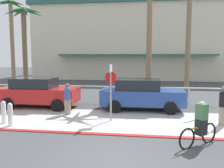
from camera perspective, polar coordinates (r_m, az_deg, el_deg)
name	(u,v)px	position (r m, az deg, el deg)	size (l,w,h in m)	color
ground_plane	(132,99)	(16.93, 4.74, -3.42)	(80.00, 80.00, 0.00)	#424447
sidewalk_strip	(125,121)	(11.28, 3.04, -8.51)	(44.00, 4.00, 0.02)	beige
curb_paint	(120,135)	(9.37, 1.96, -11.66)	(44.00, 0.24, 0.03)	maroon
building_backdrop	(138,42)	(34.43, 5.93, 9.62)	(26.05, 12.85, 9.46)	beige
rail_fence	(131,90)	(15.32, 4.45, -1.30)	(25.52, 0.08, 1.04)	white
stop_sign_bike_lane	(111,84)	(10.96, -0.28, -0.06)	(0.52, 0.56, 2.56)	gray
bollard_0	(10,114)	(11.17, -22.47, -6.49)	(0.20, 0.20, 1.00)	white
bollard_1	(4,112)	(11.74, -23.77, -5.93)	(0.20, 0.20, 1.00)	white
palm_tree_1	(12,26)	(23.86, -22.21, 12.25)	(2.66, 2.70, 7.78)	#846B4C
palm_tree_2	(24,30)	(19.48, -19.60, 11.74)	(2.71, 2.86, 6.44)	brown
palm_tree_3	(150,7)	(17.29, 8.80, 17.11)	(2.91, 2.92, 8.46)	#846B4C
palm_tree_4	(190,3)	(19.63, 17.58, 17.41)	(3.16, 3.40, 9.29)	#846B4C
car_red_1	(38,92)	(14.63, -16.75, -1.83)	(4.40, 2.02, 1.69)	red
car_blue_2	(141,94)	(13.38, 6.81, -2.36)	(4.40, 2.02, 1.69)	#284793
cyclist_yellow_0	(200,125)	(8.69, 19.73, -8.86)	(1.42, 1.23, 1.50)	black
pedestrian_0	(67,100)	(12.49, -10.26, -3.76)	(0.39, 0.46, 1.58)	gray
pedestrian_1	(223,107)	(11.47, 24.32, -4.91)	(0.44, 0.48, 1.68)	gray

